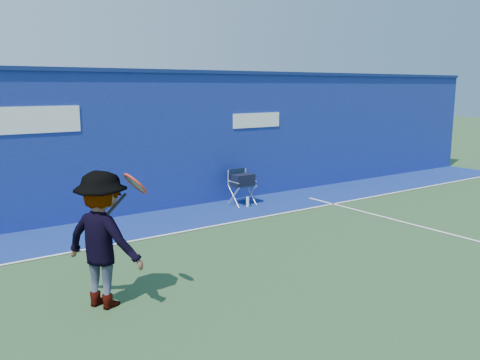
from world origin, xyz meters
TOP-DOWN VIEW (x-y plane):
  - ground at (0.00, 0.00)m, footprint 80.00×80.00m
  - stadium_wall at (-0.00, 5.20)m, footprint 24.00×0.50m
  - out_of_bounds_strip at (0.00, 4.10)m, footprint 24.00×1.80m
  - court_lines at (0.00, 0.60)m, footprint 24.00×12.00m
  - directors_chair_left at (2.75, 4.41)m, footprint 0.50×0.45m
  - directors_chair_right at (2.82, 4.54)m, footprint 0.48×0.43m
  - water_bottle at (2.73, 4.16)m, footprint 0.07×0.07m
  - tennis_player at (-1.85, 0.90)m, footprint 1.09×1.28m

SIDE VIEW (x-z plane):
  - ground at x=0.00m, z-range 0.00..0.00m
  - out_of_bounds_strip at x=0.00m, z-range 0.00..0.01m
  - court_lines at x=0.00m, z-range 0.01..0.01m
  - water_bottle at x=2.73m, z-range 0.00..0.24m
  - directors_chair_right at x=2.82m, z-range -0.15..0.66m
  - directors_chair_left at x=2.75m, z-range -0.07..0.76m
  - tennis_player at x=-1.85m, z-range 0.00..1.71m
  - stadium_wall at x=0.00m, z-range 0.01..3.09m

